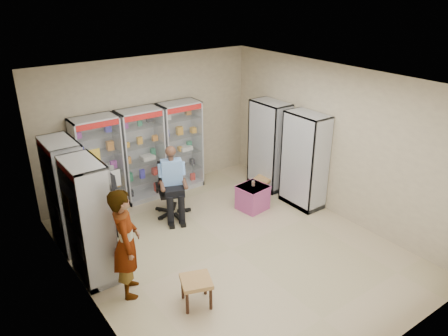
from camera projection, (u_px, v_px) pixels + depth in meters
floor at (232, 249)px, 7.79m from camera, size 6.00×6.00×0.00m
room_shell at (233, 146)px, 7.01m from camera, size 5.02×6.02×3.01m
cabinet_back_left at (99, 165)px, 8.72m from camera, size 0.90×0.50×2.00m
cabinet_back_mid at (142, 155)px, 9.23m from camera, size 0.90×0.50×2.00m
cabinet_back_right at (181, 146)px, 9.74m from camera, size 0.90×0.50×2.00m
cabinet_right_far at (269, 145)px, 9.78m from camera, size 0.90×0.50×2.00m
cabinet_right_near at (304, 161)px, 8.96m from camera, size 0.90×0.50×2.00m
cabinet_left_far at (67, 195)px, 7.53m from camera, size 0.90×0.50×2.00m
cabinet_left_near at (89, 221)px, 6.72m from camera, size 0.90×0.50×2.00m
wooden_chair at (103, 207)px, 8.26m from camera, size 0.42×0.42×0.94m
seated_customer at (103, 198)px, 8.14m from camera, size 0.44×0.60×1.34m
office_chair at (171, 189)px, 8.74m from camera, size 0.78×0.78×1.10m
seated_shopkeeper at (172, 184)px, 8.65m from camera, size 0.66×0.77×1.41m
pink_trunk at (253, 198)px, 9.06m from camera, size 0.60×0.59×0.52m
tea_glass at (253, 183)px, 8.96m from camera, size 0.07×0.07×0.11m
woven_stool_a at (263, 185)px, 9.77m from camera, size 0.47×0.47×0.36m
woven_stool_b at (196, 291)px, 6.40m from camera, size 0.56×0.56×0.43m
standing_man at (126, 243)px, 6.39m from camera, size 0.63×0.75×1.74m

